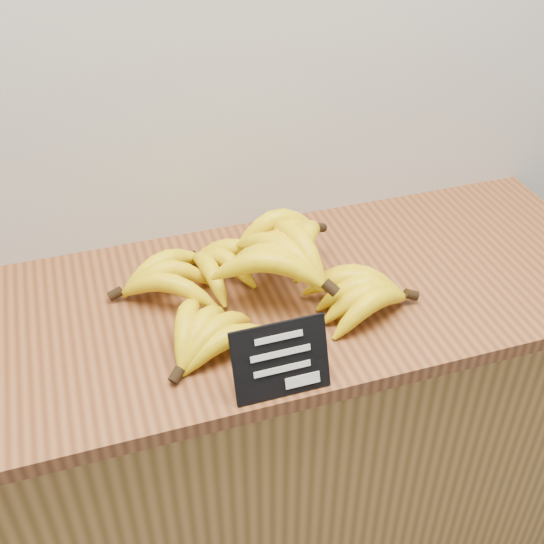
% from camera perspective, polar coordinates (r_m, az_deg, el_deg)
% --- Properties ---
extents(counter, '(1.45, 0.50, 0.90)m').
position_cam_1_polar(counter, '(1.64, -0.55, -15.01)').
color(counter, '#A57635').
rests_on(counter, ground).
extents(counter_top, '(1.43, 0.54, 0.03)m').
position_cam_1_polar(counter_top, '(1.31, -0.67, -2.41)').
color(counter_top, brown).
rests_on(counter_top, counter).
extents(chalkboard_sign, '(0.16, 0.05, 0.12)m').
position_cam_1_polar(chalkboard_sign, '(1.08, 0.74, -7.38)').
color(chalkboard_sign, black).
rests_on(chalkboard_sign, counter_top).
extents(banana_pile, '(0.53, 0.41, 0.13)m').
position_cam_1_polar(banana_pile, '(1.25, -1.38, -0.37)').
color(banana_pile, yellow).
rests_on(banana_pile, counter_top).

